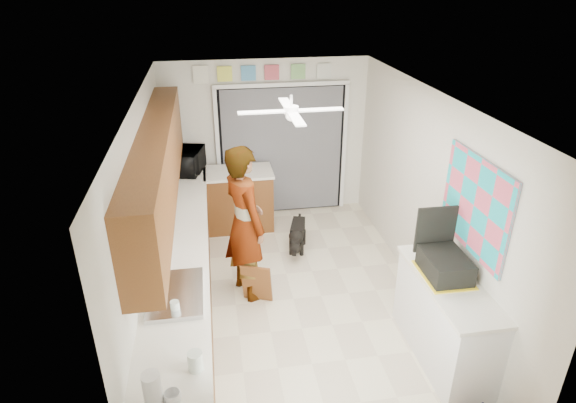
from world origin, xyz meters
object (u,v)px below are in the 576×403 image
paper_towel_roll (152,390)px  dog (298,235)px  microwave (187,161)px  suitcase (445,266)px  soap_bottle (164,233)px  cup (173,398)px  man (245,223)px

paper_towel_roll → dog: bearing=64.2°
dog → paper_towel_roll: bearing=-99.3°
microwave → suitcase: (2.56, -3.20, -0.06)m
soap_bottle → cup: size_ratio=2.67×
dog → soap_bottle: bearing=-127.6°
man → dog: man is taller
microwave → cup: size_ratio=4.94×
suitcase → paper_towel_roll: bearing=-156.0°
microwave → dog: size_ratio=1.01×
paper_towel_roll → microwave: bearing=88.1°
microwave → cup: microwave is taller
cup → man: bearing=74.1°
paper_towel_roll → dog: 3.88m
suitcase → man: (-1.86, 1.35, -0.08)m
paper_towel_roll → suitcase: 2.94m
cup → dog: size_ratio=0.21×
paper_towel_roll → suitcase: bearing=23.2°
microwave → paper_towel_roll: (-0.14, -4.36, -0.03)m
man → paper_towel_roll: bearing=138.5°
cup → dog: (1.52, 3.40, -0.75)m
suitcase → dog: 2.61m
cup → suitcase: bearing=24.2°
soap_bottle → dog: soap_bottle is taller
suitcase → man: bearing=144.8°
soap_bottle → suitcase: size_ratio=0.64×
cup → soap_bottle: bearing=94.8°
paper_towel_roll → dog: paper_towel_roll is taller
microwave → man: man is taller
man → dog: (0.81, 0.89, -0.73)m
microwave → suitcase: size_ratio=1.18×
man → dog: 1.41m
soap_bottle → dog: 2.28m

